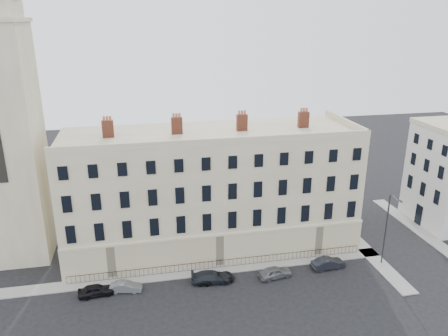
% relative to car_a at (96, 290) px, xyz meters
% --- Properties ---
extents(ground, '(160.00, 160.00, 0.00)m').
position_rel_car_a_xyz_m(ground, '(20.12, -2.76, -0.64)').
color(ground, black).
rests_on(ground, ground).
extents(terrace, '(36.22, 12.22, 17.00)m').
position_rel_car_a_xyz_m(terrace, '(14.15, 9.21, 6.86)').
color(terrace, '#BBAD8B').
rests_on(terrace, ground).
extents(pavement_terrace, '(48.00, 2.00, 0.12)m').
position_rel_car_a_xyz_m(pavement_terrace, '(10.12, 2.24, -0.58)').
color(pavement_terrace, gray).
rests_on(pavement_terrace, ground).
extents(pavement_east_return, '(2.00, 24.00, 0.12)m').
position_rel_car_a_xyz_m(pavement_east_return, '(33.12, 5.24, -0.58)').
color(pavement_east_return, gray).
rests_on(pavement_east_return, ground).
extents(pavement_adjacent, '(2.00, 20.00, 0.12)m').
position_rel_car_a_xyz_m(pavement_adjacent, '(43.12, 7.24, -0.58)').
color(pavement_adjacent, gray).
rests_on(pavement_adjacent, ground).
extents(railings, '(35.00, 0.04, 0.96)m').
position_rel_car_a_xyz_m(railings, '(14.12, 2.64, -0.09)').
color(railings, black).
rests_on(railings, ground).
extents(car_a, '(3.89, 1.88, 1.28)m').
position_rel_car_a_xyz_m(car_a, '(0.00, 0.00, 0.00)').
color(car_a, black).
rests_on(car_a, ground).
extents(car_b, '(3.58, 1.75, 1.13)m').
position_rel_car_a_xyz_m(car_b, '(3.12, 0.12, -0.08)').
color(car_b, slate).
rests_on(car_b, ground).
extents(car_c, '(4.70, 2.29, 1.32)m').
position_rel_car_a_xyz_m(car_c, '(12.53, -0.04, 0.02)').
color(car_c, black).
rests_on(car_c, ground).
extents(car_d, '(3.83, 1.79, 1.06)m').
position_rel_car_a_xyz_m(car_d, '(13.26, -0.02, -0.11)').
color(car_d, black).
rests_on(car_d, ground).
extents(car_e, '(4.11, 2.19, 1.33)m').
position_rel_car_a_xyz_m(car_e, '(19.84, -0.54, 0.03)').
color(car_e, slate).
rests_on(car_e, ground).
extents(car_f, '(4.12, 1.72, 1.32)m').
position_rel_car_a_xyz_m(car_f, '(26.60, 0.04, 0.02)').
color(car_f, black).
rests_on(car_f, ground).
extents(streetlamp, '(0.62, 1.92, 9.00)m').
position_rel_car_a_xyz_m(streetlamp, '(33.44, -0.38, 4.35)').
color(streetlamp, '#333339').
rests_on(streetlamp, ground).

